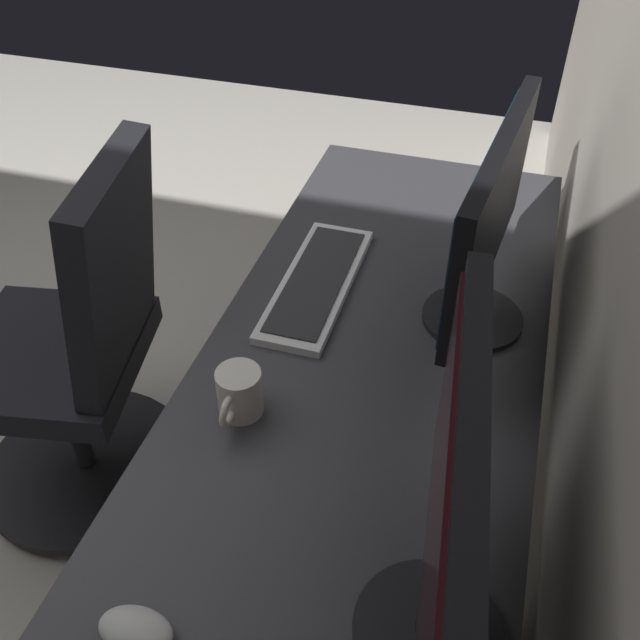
{
  "coord_description": "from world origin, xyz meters",
  "views": [
    {
      "loc": [
        1.14,
        1.84,
        1.65
      ],
      "look_at": [
        0.36,
        1.6,
        0.95
      ],
      "focal_mm": 39.56,
      "sensor_mm": 36.0,
      "label": 1
    }
  ],
  "objects_px": {
    "office_chair": "(81,361)",
    "monitor_secondary": "(448,525)",
    "monitor_primary": "(488,222)",
    "mouse_main": "(136,630)",
    "keyboard_main": "(317,283)",
    "coffee_mug": "(239,393)"
  },
  "relations": [
    {
      "from": "office_chair",
      "to": "monitor_secondary",
      "type": "bearing_deg",
      "value": 59.15
    },
    {
      "from": "monitor_primary",
      "to": "mouse_main",
      "type": "xyz_separation_m",
      "value": [
        0.77,
        -0.33,
        -0.22
      ]
    },
    {
      "from": "keyboard_main",
      "to": "mouse_main",
      "type": "xyz_separation_m",
      "value": [
        0.78,
        -0.01,
        0.01
      ]
    },
    {
      "from": "coffee_mug",
      "to": "monitor_secondary",
      "type": "bearing_deg",
      "value": 52.37
    },
    {
      "from": "monitor_primary",
      "to": "keyboard_main",
      "type": "distance_m",
      "value": 0.39
    },
    {
      "from": "monitor_primary",
      "to": "monitor_secondary",
      "type": "height_order",
      "value": "monitor_secondary"
    },
    {
      "from": "monitor_secondary",
      "to": "coffee_mug",
      "type": "bearing_deg",
      "value": -127.63
    },
    {
      "from": "mouse_main",
      "to": "coffee_mug",
      "type": "distance_m",
      "value": 0.41
    },
    {
      "from": "monitor_secondary",
      "to": "office_chair",
      "type": "xyz_separation_m",
      "value": [
        -0.55,
        -0.92,
        -0.53
      ]
    },
    {
      "from": "monitor_primary",
      "to": "office_chair",
      "type": "bearing_deg",
      "value": -83.39
    },
    {
      "from": "monitor_secondary",
      "to": "coffee_mug",
      "type": "distance_m",
      "value": 0.52
    },
    {
      "from": "keyboard_main",
      "to": "mouse_main",
      "type": "relative_size",
      "value": 4.04
    },
    {
      "from": "monitor_secondary",
      "to": "keyboard_main",
      "type": "height_order",
      "value": "monitor_secondary"
    },
    {
      "from": "monitor_secondary",
      "to": "coffee_mug",
      "type": "xyz_separation_m",
      "value": [
        -0.29,
        -0.38,
        -0.21
      ]
    },
    {
      "from": "monitor_primary",
      "to": "office_chair",
      "type": "relative_size",
      "value": 0.55
    },
    {
      "from": "coffee_mug",
      "to": "office_chair",
      "type": "xyz_separation_m",
      "value": [
        -0.26,
        -0.54,
        -0.32
      ]
    },
    {
      "from": "monitor_primary",
      "to": "keyboard_main",
      "type": "height_order",
      "value": "monitor_primary"
    },
    {
      "from": "monitor_secondary",
      "to": "monitor_primary",
      "type": "bearing_deg",
      "value": -177.44
    },
    {
      "from": "monitor_primary",
      "to": "mouse_main",
      "type": "bearing_deg",
      "value": -23.38
    },
    {
      "from": "monitor_secondary",
      "to": "keyboard_main",
      "type": "xyz_separation_m",
      "value": [
        -0.67,
        -0.36,
        -0.24
      ]
    },
    {
      "from": "keyboard_main",
      "to": "coffee_mug",
      "type": "xyz_separation_m",
      "value": [
        0.37,
        -0.02,
        0.03
      ]
    },
    {
      "from": "mouse_main",
      "to": "coffee_mug",
      "type": "xyz_separation_m",
      "value": [
        -0.41,
        -0.02,
        0.03
      ]
    }
  ]
}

